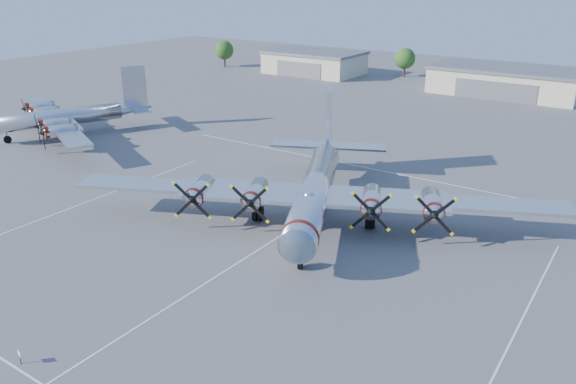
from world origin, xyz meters
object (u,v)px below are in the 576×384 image
Objects in this scene: tree_far_west at (224,50)px; info_placard at (19,355)px; hangar_west at (314,62)px; bomber_west at (70,135)px; tree_west at (405,59)px; main_bomber_b29 at (315,216)px; hangar_center at (505,81)px.

info_placard is (66.97, -99.59, -3.56)m from tree_far_west.
hangar_west is 0.63× the size of bomber_west.
info_placard is at bearing -78.86° from tree_west.
main_bomber_b29 is 1.30× the size of bomber_west.
tree_far_west is 7.11× the size of info_placard.
bomber_west is at bearing 155.99° from info_placard.
hangar_center is 26.30m from tree_west.
tree_far_west is 0.14× the size of main_bomber_b29.
info_placard is at bearing -67.94° from hangar_west.
tree_west is (-25.00, 8.04, 1.51)m from hangar_center.
tree_west is (45.00, 12.00, 0.00)m from tree_far_west.
info_placard is at bearing -56.08° from tree_far_west.
tree_west is 0.14× the size of main_bomber_b29.
tree_west reaches higher than hangar_west.
hangar_west is at bearing 9.01° from tree_far_west.
tree_west reaches higher than hangar_center.
tree_west is at bearing 21.89° from hangar_west.
main_bomber_b29 is 47.14m from bomber_west.
tree_far_west is 98.90m from main_bomber_b29.
info_placard is (-3.03, -103.55, -2.06)m from hangar_center.
bomber_west is at bearing -70.02° from tree_far_west.
bomber_west is (-21.58, -76.41, -4.22)m from tree_west.
tree_west is at bearing 14.93° from tree_far_west.
tree_west is 85.39m from main_bomber_b29.
main_bomber_b29 is at bearing -44.66° from tree_far_west.
tree_far_west reaches higher than hangar_center.
tree_far_west is at bearing -176.76° from hangar_center.
hangar_west is 24.20× the size of info_placard.
tree_west is at bearing 82.37° from main_bomber_b29.
hangar_center is at bearing 103.24° from info_placard.
hangar_center reaches higher than main_bomber_b29.
hangar_west is 25.36m from tree_far_west.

